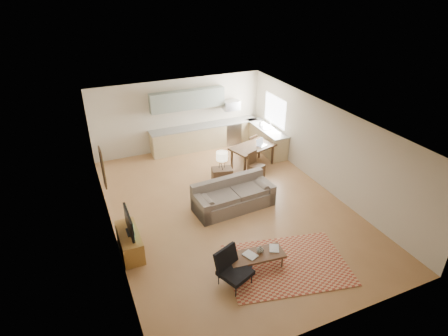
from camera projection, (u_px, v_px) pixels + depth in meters
name	position (u px, v px, depth m)	size (l,w,h in m)	color
room	(228.00, 166.00, 10.31)	(9.00, 9.00, 9.00)	#98683E
kitchen_counter_back	(205.00, 136.00, 14.43)	(4.26, 0.64, 0.92)	tan
kitchen_counter_right	(266.00, 139.00, 14.19)	(0.64, 2.26, 0.92)	tan
kitchen_range	(231.00, 132.00, 14.82)	(0.62, 0.62, 0.90)	#A5A8AD
kitchen_microwave	(231.00, 105.00, 14.32)	(0.62, 0.40, 0.35)	#A5A8AD
upper_cabinets	(187.00, 100.00, 13.64)	(2.80, 0.34, 0.70)	gray
window_right	(275.00, 111.00, 13.78)	(0.02, 1.40, 1.05)	white
wall_art_left	(103.00, 168.00, 9.81)	(0.06, 0.42, 1.10)	olive
triptych	(176.00, 105.00, 13.70)	(1.70, 0.04, 0.50)	beige
rug	(287.00, 265.00, 8.79)	(2.78, 1.93, 0.02)	#9A3626
sofa	(234.00, 195.00, 10.73)	(2.41, 1.05, 0.84)	#6A5D53
coffee_table	(256.00, 261.00, 8.63)	(1.31, 0.52, 0.39)	#492D1A
book_a	(247.00, 258.00, 8.43)	(0.34, 0.38, 0.03)	maroon
book_b	(269.00, 248.00, 8.72)	(0.34, 0.37, 0.02)	navy
vase	(260.00, 249.00, 8.57)	(0.20, 0.20, 0.18)	black
armchair	(235.00, 270.00, 8.08)	(0.72, 0.72, 0.82)	black
tv_credenza	(130.00, 242.00, 9.09)	(0.48, 1.24, 0.57)	brown
tv	(129.00, 223.00, 8.84)	(0.10, 0.95, 0.57)	black
console_table	(222.00, 179.00, 11.69)	(0.62, 0.41, 0.72)	#3C291A
table_lamp	(222.00, 160.00, 11.39)	(0.35, 0.35, 0.58)	beige
dining_table	(252.00, 156.00, 13.03)	(1.54, 0.88, 0.78)	#3C291A
dining_chair_near	(256.00, 166.00, 12.29)	(0.43, 0.45, 0.90)	#3C291A
dining_chair_far	(249.00, 145.00, 13.72)	(0.42, 0.44, 0.88)	#3C291A
laptop	(262.00, 143.00, 12.82)	(0.33, 0.25, 0.25)	#A5A8AD
soap_bottle	(261.00, 123.00, 14.14)	(0.10, 0.10, 0.19)	beige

